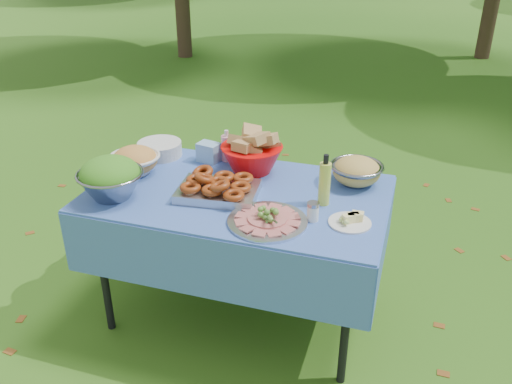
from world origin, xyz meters
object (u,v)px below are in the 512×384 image
(plate_stack, at_px, (160,149))
(charcuterie_platter, at_px, (268,214))
(salad_bowl, at_px, (110,178))
(bread_bowl, at_px, (252,152))
(oil_bottle, at_px, (325,180))
(picnic_table, at_px, (239,256))
(pasta_bowl_steel, at_px, (357,171))

(plate_stack, bearing_deg, charcuterie_platter, -33.99)
(salad_bowl, xyz_separation_m, bread_bowl, (0.55, 0.49, 0.01))
(bread_bowl, relative_size, oil_bottle, 1.30)
(picnic_table, height_order, pasta_bowl_steel, pasta_bowl_steel)
(salad_bowl, distance_m, bread_bowl, 0.74)
(picnic_table, height_order, charcuterie_platter, charcuterie_platter)
(pasta_bowl_steel, bearing_deg, bread_bowl, -178.06)
(bread_bowl, bearing_deg, oil_bottle, -29.59)
(salad_bowl, height_order, bread_bowl, bread_bowl)
(bread_bowl, height_order, pasta_bowl_steel, bread_bowl)
(picnic_table, bearing_deg, bread_bowl, 91.98)
(bread_bowl, distance_m, oil_bottle, 0.50)
(picnic_table, distance_m, pasta_bowl_steel, 0.76)
(picnic_table, bearing_deg, oil_bottle, 1.14)
(picnic_table, xyz_separation_m, oil_bottle, (0.43, 0.01, 0.51))
(picnic_table, bearing_deg, salad_bowl, -157.64)
(salad_bowl, xyz_separation_m, charcuterie_platter, (0.79, -0.01, -0.06))
(picnic_table, height_order, salad_bowl, salad_bowl)
(charcuterie_platter, bearing_deg, oil_bottle, 50.79)
(bread_bowl, height_order, charcuterie_platter, bread_bowl)
(pasta_bowl_steel, bearing_deg, oil_bottle, -113.14)
(plate_stack, bearing_deg, bread_bowl, -4.06)
(picnic_table, xyz_separation_m, pasta_bowl_steel, (0.54, 0.27, 0.45))
(plate_stack, height_order, pasta_bowl_steel, pasta_bowl_steel)
(picnic_table, xyz_separation_m, charcuterie_platter, (0.22, -0.24, 0.42))
(plate_stack, distance_m, bread_bowl, 0.57)
(bread_bowl, height_order, oil_bottle, oil_bottle)
(bread_bowl, bearing_deg, pasta_bowl_steel, 1.94)
(salad_bowl, distance_m, charcuterie_platter, 0.79)
(pasta_bowl_steel, bearing_deg, plate_stack, 178.90)
(pasta_bowl_steel, height_order, charcuterie_platter, pasta_bowl_steel)
(plate_stack, height_order, oil_bottle, oil_bottle)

